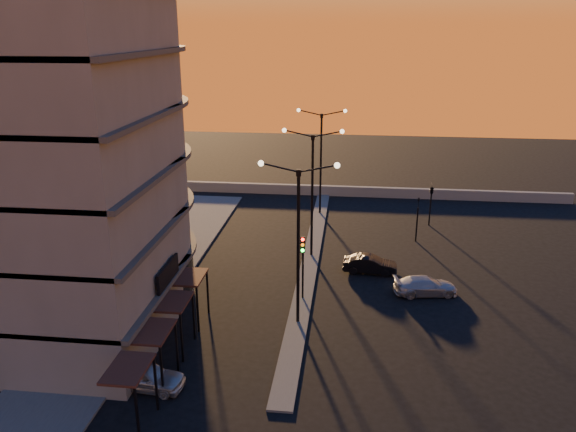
# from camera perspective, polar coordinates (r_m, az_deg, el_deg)

# --- Properties ---
(ground) EXTENTS (120.00, 120.00, 0.00)m
(ground) POSITION_cam_1_polar(r_m,az_deg,el_deg) (32.86, 1.00, -10.80)
(ground) COLOR black
(ground) RESTS_ON ground
(sidewalk_west) EXTENTS (5.00, 40.00, 0.12)m
(sidewalk_west) POSITION_cam_1_polar(r_m,az_deg,el_deg) (38.60, -14.19, -6.60)
(sidewalk_west) COLOR #4E4E4C
(sidewalk_west) RESTS_ON ground
(median) EXTENTS (1.20, 36.00, 0.12)m
(median) POSITION_cam_1_polar(r_m,az_deg,el_deg) (41.79, 2.38, -4.01)
(median) COLOR #4E4E4C
(median) RESTS_ON ground
(parapet) EXTENTS (44.00, 0.50, 1.00)m
(parapet) POSITION_cam_1_polar(r_m,az_deg,el_deg) (56.68, 5.67, 2.54)
(parapet) COLOR gray
(parapet) RESTS_ON ground
(building) EXTENTS (14.35, 17.08, 25.00)m
(building) POSITION_cam_1_polar(r_m,az_deg,el_deg) (33.35, -23.95, 9.77)
(building) COLOR slate
(building) RESTS_ON ground
(streetlamp_near) EXTENTS (4.32, 0.32, 9.51)m
(streetlamp_near) POSITION_cam_1_polar(r_m,az_deg,el_deg) (30.49, 1.05, -1.62)
(streetlamp_near) COLOR black
(streetlamp_near) RESTS_ON ground
(streetlamp_mid) EXTENTS (4.32, 0.32, 9.51)m
(streetlamp_mid) POSITION_cam_1_polar(r_m,az_deg,el_deg) (39.99, 2.49, 3.33)
(streetlamp_mid) COLOR black
(streetlamp_mid) RESTS_ON ground
(streetlamp_far) EXTENTS (4.32, 0.32, 9.51)m
(streetlamp_far) POSITION_cam_1_polar(r_m,az_deg,el_deg) (49.68, 3.37, 6.36)
(streetlamp_far) COLOR black
(streetlamp_far) RESTS_ON ground
(traffic_light_main) EXTENTS (0.28, 0.44, 4.25)m
(traffic_light_main) POSITION_cam_1_polar(r_m,az_deg,el_deg) (34.15, 1.51, -4.21)
(traffic_light_main) COLOR black
(traffic_light_main) RESTS_ON ground
(signal_east_a) EXTENTS (0.13, 0.16, 3.60)m
(signal_east_a) POSITION_cam_1_polar(r_m,az_deg,el_deg) (45.09, 13.00, -0.22)
(signal_east_a) COLOR black
(signal_east_a) RESTS_ON ground
(signal_east_b) EXTENTS (0.42, 1.99, 3.60)m
(signal_east_b) POSITION_cam_1_polar(r_m,az_deg,el_deg) (48.73, 14.39, 2.53)
(signal_east_b) COLOR black
(signal_east_b) RESTS_ON ground
(car_hatchback) EXTENTS (3.86, 1.85, 1.27)m
(car_hatchback) POSITION_cam_1_polar(r_m,az_deg,el_deg) (28.15, -14.30, -15.47)
(car_hatchback) COLOR #B8BCC0
(car_hatchback) RESTS_ON ground
(car_sedan) EXTENTS (3.77, 1.51, 1.22)m
(car_sedan) POSITION_cam_1_polar(r_m,az_deg,el_deg) (39.24, 8.33, -4.89)
(car_sedan) COLOR black
(car_sedan) RESTS_ON ground
(car_wagon) EXTENTS (4.24, 2.34, 1.17)m
(car_wagon) POSITION_cam_1_polar(r_m,az_deg,el_deg) (36.89, 13.79, -6.90)
(car_wagon) COLOR #ABAEB3
(car_wagon) RESTS_ON ground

